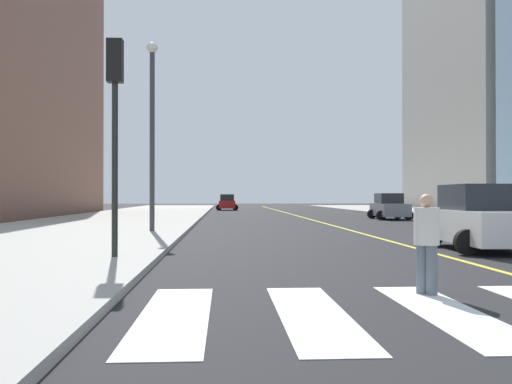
# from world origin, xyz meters

# --- Properties ---
(sidewalk_kerb_west) EXTENTS (10.00, 120.00, 0.15)m
(sidewalk_kerb_west) POSITION_xyz_m (-12.20, 20.00, 0.07)
(sidewalk_kerb_west) COLOR #9E9B93
(sidewalk_kerb_west) RESTS_ON ground
(lane_divider_paint) EXTENTS (0.16, 80.00, 0.01)m
(lane_divider_paint) POSITION_xyz_m (0.00, 40.00, 0.01)
(lane_divider_paint) COLOR yellow
(lane_divider_paint) RESTS_ON ground
(parking_garage_concrete) EXTENTS (18.00, 24.00, 31.83)m
(parking_garage_concrete) POSITION_xyz_m (27.53, 58.42, 15.91)
(parking_garage_concrete) COLOR #9E9B93
(parking_garage_concrete) RESTS_ON ground
(car_gray_nearest) EXTENTS (2.48, 3.91, 1.73)m
(car_gray_nearest) POSITION_xyz_m (5.29, 32.82, 0.81)
(car_gray_nearest) COLOR slate
(car_gray_nearest) RESTS_ON ground
(car_white_second) EXTENTS (2.70, 4.26, 1.89)m
(car_white_second) POSITION_xyz_m (1.68, 12.21, 0.88)
(car_white_second) COLOR silver
(car_white_second) RESTS_ON ground
(car_red_third) EXTENTS (2.44, 3.89, 1.73)m
(car_red_third) POSITION_xyz_m (-5.37, 57.12, 0.81)
(car_red_third) COLOR red
(car_red_third) RESTS_ON ground
(traffic_light_far_corner) EXTENTS (0.36, 0.41, 5.03)m
(traffic_light_far_corner) POSITION_xyz_m (-8.19, 9.73, 3.67)
(traffic_light_far_corner) COLOR black
(traffic_light_far_corner) RESTS_ON sidewalk_kerb_west
(pedestrian_crossing) EXTENTS (0.39, 0.39, 1.58)m
(pedestrian_crossing) POSITION_xyz_m (-2.49, 5.30, 0.87)
(pedestrian_crossing) COLOR slate
(pedestrian_crossing) RESTS_ON ground
(fire_hydrant) EXTENTS (0.26, 0.26, 0.89)m
(fire_hydrant) POSITION_xyz_m (8.39, 24.54, 0.58)
(fire_hydrant) COLOR red
(fire_hydrant) RESTS_ON sidewalk_kerb_east
(street_lamp) EXTENTS (0.44, 0.44, 7.61)m
(street_lamp) POSITION_xyz_m (-8.57, 19.18, 4.62)
(street_lamp) COLOR #38383D
(street_lamp) RESTS_ON sidewalk_kerb_west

